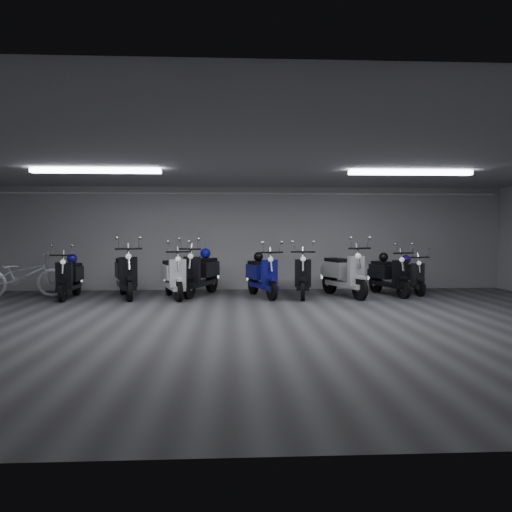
{
  "coord_description": "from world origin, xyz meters",
  "views": [
    {
      "loc": [
        -0.47,
        -8.43,
        1.62
      ],
      "look_at": [
        0.08,
        2.5,
        1.05
      ],
      "focal_mm": 34.51,
      "sensor_mm": 36.0,
      "label": 1
    }
  ],
  "objects_px": {
    "scooter_2": "(174,269)",
    "scooter_3": "(201,266)",
    "bicycle": "(22,271)",
    "helmet_2": "(205,253)",
    "scooter_5": "(303,268)",
    "helmet_4": "(258,257)",
    "helmet_3": "(72,259)",
    "scooter_9": "(410,271)",
    "scooter_1": "(126,267)",
    "scooter_0": "(69,271)",
    "helmet_0": "(384,257)",
    "scooter_6": "(344,266)",
    "helmet_1": "(406,260)",
    "scooter_7": "(389,269)",
    "scooter_4": "(262,269)"
  },
  "relations": [
    {
      "from": "scooter_2",
      "to": "scooter_3",
      "type": "xyz_separation_m",
      "value": [
        0.62,
        0.47,
        0.03
      ]
    },
    {
      "from": "bicycle",
      "to": "helmet_2",
      "type": "height_order",
      "value": "bicycle"
    },
    {
      "from": "scooter_5",
      "to": "helmet_4",
      "type": "relative_size",
      "value": 8.1
    },
    {
      "from": "helmet_3",
      "to": "scooter_9",
      "type": "bearing_deg",
      "value": 1.47
    },
    {
      "from": "scooter_1",
      "to": "scooter_9",
      "type": "relative_size",
      "value": 1.25
    },
    {
      "from": "scooter_1",
      "to": "scooter_5",
      "type": "xyz_separation_m",
      "value": [
        4.26,
        -0.08,
        -0.05
      ]
    },
    {
      "from": "scooter_0",
      "to": "scooter_3",
      "type": "height_order",
      "value": "scooter_3"
    },
    {
      "from": "scooter_1",
      "to": "helmet_3",
      "type": "relative_size",
      "value": 8.35
    },
    {
      "from": "scooter_1",
      "to": "helmet_0",
      "type": "height_order",
      "value": "scooter_1"
    },
    {
      "from": "scooter_2",
      "to": "helmet_4",
      "type": "height_order",
      "value": "scooter_2"
    },
    {
      "from": "scooter_5",
      "to": "scooter_1",
      "type": "bearing_deg",
      "value": -172.35
    },
    {
      "from": "scooter_3",
      "to": "scooter_6",
      "type": "distance_m",
      "value": 3.53
    },
    {
      "from": "helmet_1",
      "to": "helmet_3",
      "type": "xyz_separation_m",
      "value": [
        -8.36,
        -0.44,
        0.07
      ]
    },
    {
      "from": "scooter_7",
      "to": "helmet_4",
      "type": "relative_size",
      "value": 7.79
    },
    {
      "from": "helmet_4",
      "to": "scooter_9",
      "type": "bearing_deg",
      "value": 2.84
    },
    {
      "from": "helmet_4",
      "to": "scooter_4",
      "type": "bearing_deg",
      "value": -72.17
    },
    {
      "from": "scooter_3",
      "to": "scooter_6",
      "type": "xyz_separation_m",
      "value": [
        3.5,
        -0.43,
        0.01
      ]
    },
    {
      "from": "scooter_1",
      "to": "scooter_4",
      "type": "xyz_separation_m",
      "value": [
        3.27,
        -0.04,
        -0.06
      ]
    },
    {
      "from": "scooter_7",
      "to": "scooter_1",
      "type": "bearing_deg",
      "value": 165.35
    },
    {
      "from": "scooter_3",
      "to": "scooter_4",
      "type": "relative_size",
      "value": 1.06
    },
    {
      "from": "bicycle",
      "to": "helmet_3",
      "type": "xyz_separation_m",
      "value": [
        1.19,
        0.02,
        0.28
      ]
    },
    {
      "from": "scooter_9",
      "to": "helmet_2",
      "type": "xyz_separation_m",
      "value": [
        -5.2,
        0.22,
        0.44
      ]
    },
    {
      "from": "scooter_3",
      "to": "scooter_6",
      "type": "relative_size",
      "value": 0.98
    },
    {
      "from": "helmet_0",
      "to": "helmet_2",
      "type": "bearing_deg",
      "value": 176.33
    },
    {
      "from": "scooter_1",
      "to": "scooter_9",
      "type": "xyz_separation_m",
      "value": [
        7.07,
        0.4,
        -0.15
      ]
    },
    {
      "from": "scooter_1",
      "to": "helmet_3",
      "type": "distance_m",
      "value": 1.34
    },
    {
      "from": "scooter_2",
      "to": "helmet_4",
      "type": "bearing_deg",
      "value": -8.91
    },
    {
      "from": "scooter_5",
      "to": "scooter_7",
      "type": "distance_m",
      "value": 2.18
    },
    {
      "from": "bicycle",
      "to": "scooter_2",
      "type": "bearing_deg",
      "value": -107.09
    },
    {
      "from": "scooter_2",
      "to": "scooter_7",
      "type": "distance_m",
      "value": 5.29
    },
    {
      "from": "scooter_9",
      "to": "helmet_2",
      "type": "relative_size",
      "value": 6.19
    },
    {
      "from": "scooter_9",
      "to": "bicycle",
      "type": "bearing_deg",
      "value": 174.51
    },
    {
      "from": "scooter_3",
      "to": "helmet_4",
      "type": "distance_m",
      "value": 1.45
    },
    {
      "from": "scooter_6",
      "to": "bicycle",
      "type": "xyz_separation_m",
      "value": [
        -7.77,
        0.22,
        -0.09
      ]
    },
    {
      "from": "scooter_1",
      "to": "scooter_7",
      "type": "xyz_separation_m",
      "value": [
        6.43,
        0.1,
        -0.07
      ]
    },
    {
      "from": "scooter_5",
      "to": "scooter_6",
      "type": "distance_m",
      "value": 1.01
    },
    {
      "from": "helmet_0",
      "to": "scooter_3",
      "type": "bearing_deg",
      "value": 179.58
    },
    {
      "from": "scooter_0",
      "to": "helmet_1",
      "type": "distance_m",
      "value": 8.38
    },
    {
      "from": "scooter_3",
      "to": "scooter_9",
      "type": "relative_size",
      "value": 1.23
    },
    {
      "from": "bicycle",
      "to": "scooter_0",
      "type": "bearing_deg",
      "value": -113.59
    },
    {
      "from": "scooter_3",
      "to": "helmet_3",
      "type": "xyz_separation_m",
      "value": [
        -3.09,
        -0.18,
        0.2
      ]
    },
    {
      "from": "scooter_0",
      "to": "scooter_2",
      "type": "relative_size",
      "value": 0.94
    },
    {
      "from": "scooter_2",
      "to": "helmet_4",
      "type": "distance_m",
      "value": 2.08
    },
    {
      "from": "scooter_6",
      "to": "scooter_7",
      "type": "xyz_separation_m",
      "value": [
        1.16,
        0.16,
        -0.07
      ]
    },
    {
      "from": "scooter_2",
      "to": "bicycle",
      "type": "xyz_separation_m",
      "value": [
        -3.65,
        0.26,
        -0.05
      ]
    },
    {
      "from": "helmet_0",
      "to": "scooter_0",
      "type": "bearing_deg",
      "value": -177.04
    },
    {
      "from": "scooter_3",
      "to": "scooter_7",
      "type": "distance_m",
      "value": 4.67
    },
    {
      "from": "scooter_1",
      "to": "scooter_3",
      "type": "relative_size",
      "value": 1.02
    },
    {
      "from": "scooter_1",
      "to": "scooter_7",
      "type": "height_order",
      "value": "scooter_1"
    },
    {
      "from": "helmet_3",
      "to": "scooter_5",
      "type": "bearing_deg",
      "value": -2.71
    }
  ]
}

